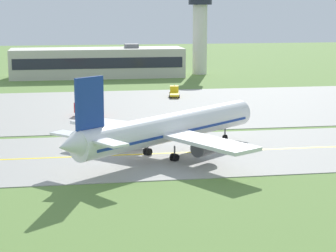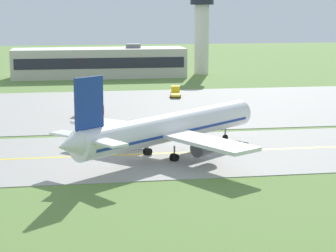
{
  "view_description": "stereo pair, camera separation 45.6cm",
  "coord_description": "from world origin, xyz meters",
  "px_view_note": "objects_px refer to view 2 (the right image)",
  "views": [
    {
      "loc": [
        -11.19,
        -88.34,
        21.58
      ],
      "look_at": [
        3.64,
        0.74,
        4.0
      ],
      "focal_mm": 67.43,
      "sensor_mm": 36.0,
      "label": 1
    },
    {
      "loc": [
        -10.74,
        -88.41,
        21.58
      ],
      "look_at": [
        3.64,
        0.74,
        4.0
      ],
      "focal_mm": 67.43,
      "sensor_mm": 36.0,
      "label": 2
    }
  ],
  "objects_px": {
    "service_truck_catering": "(176,92)",
    "control_tower": "(202,23)",
    "airplane_lead": "(168,128)",
    "service_truck_fuel": "(89,109)"
  },
  "relations": [
    {
      "from": "service_truck_catering",
      "to": "control_tower",
      "type": "bearing_deg",
      "value": 70.81
    },
    {
      "from": "airplane_lead",
      "to": "service_truck_fuel",
      "type": "distance_m",
      "value": 35.8
    },
    {
      "from": "service_truck_catering",
      "to": "control_tower",
      "type": "xyz_separation_m",
      "value": [
        16.22,
        46.59,
        14.65
      ]
    },
    {
      "from": "service_truck_fuel",
      "to": "service_truck_catering",
      "type": "relative_size",
      "value": 0.88
    },
    {
      "from": "service_truck_fuel",
      "to": "service_truck_catering",
      "type": "bearing_deg",
      "value": 48.44
    },
    {
      "from": "service_truck_fuel",
      "to": "control_tower",
      "type": "bearing_deg",
      "value": 62.07
    },
    {
      "from": "airplane_lead",
      "to": "service_truck_catering",
      "type": "xyz_separation_m",
      "value": [
        11.18,
        58.1,
        -2.95
      ]
    },
    {
      "from": "airplane_lead",
      "to": "service_truck_fuel",
      "type": "height_order",
      "value": "airplane_lead"
    },
    {
      "from": "service_truck_fuel",
      "to": "service_truck_catering",
      "type": "height_order",
      "value": "service_truck_fuel"
    },
    {
      "from": "control_tower",
      "to": "service_truck_fuel",
      "type": "bearing_deg",
      "value": -117.93
    }
  ]
}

